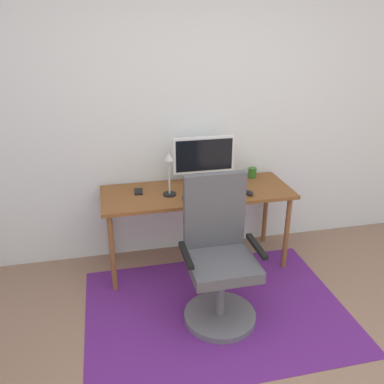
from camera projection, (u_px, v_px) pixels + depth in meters
The scene contains 10 objects.
wall_back at pixel (197, 113), 3.54m from camera, with size 6.00×0.10×2.60m, color white.
area_rug at pixel (216, 310), 3.08m from camera, with size 1.96×1.43×0.01m, color #5E2277.
desk at pixel (197, 198), 3.44m from camera, with size 1.62×0.60×0.72m.
monitor at pixel (204, 157), 3.48m from camera, with size 0.54×0.18×0.42m.
keyboard at pixel (210, 198), 3.25m from camera, with size 0.43×0.13×0.02m, color black.
computer_mouse at pixel (249, 193), 3.33m from camera, with size 0.06×0.10×0.03m, color black.
coffee_cup at pixel (252, 173), 3.70m from camera, with size 0.08×0.08×0.09m, color #2D6721.
cell_phone at pixel (138, 191), 3.39m from camera, with size 0.07×0.14×0.01m, color black.
desk_lamp at pixel (169, 169), 3.24m from camera, with size 0.11×0.11×0.37m.
office_chair at pixel (219, 264), 2.87m from camera, with size 0.55×0.53×1.08m.
Camera 1 is at (-0.81, -1.24, 2.04)m, focal length 37.43 mm.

